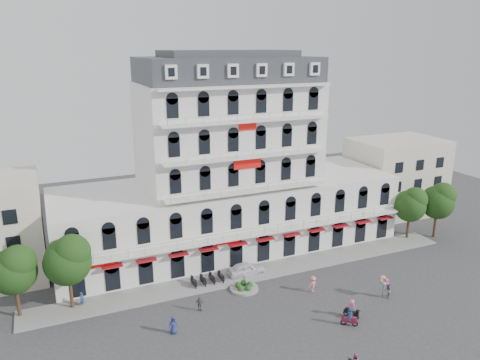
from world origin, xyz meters
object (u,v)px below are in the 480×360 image
balloon_vendor (386,287)px  rider_center (351,308)px  parked_car (246,269)px  rider_east (350,317)px

balloon_vendor → rider_center: bearing=-163.7°
parked_car → rider_east: (4.93, -13.64, 0.16)m
parked_car → rider_east: rider_east is taller
parked_car → balloon_vendor: size_ratio=1.84×
parked_car → rider_center: size_ratio=2.24×
rider_center → balloon_vendor: 6.02m
rider_center → balloon_vendor: (5.78, 1.69, 0.22)m
rider_east → rider_center: 1.51m
rider_east → parked_car: bearing=-32.3°
parked_car → balloon_vendor: balloon_vendor is taller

